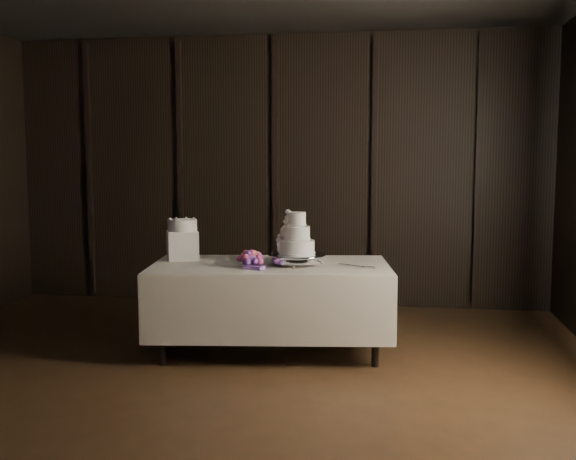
{
  "coord_description": "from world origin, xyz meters",
  "views": [
    {
      "loc": [
        1.28,
        -3.96,
        1.65
      ],
      "look_at": [
        0.44,
        1.55,
        1.05
      ],
      "focal_mm": 42.0,
      "sensor_mm": 36.0,
      "label": 1
    }
  ],
  "objects_px": {
    "display_table": "(270,304)",
    "bouquet": "(251,260)",
    "wedding_cake": "(294,238)",
    "small_cake": "(182,225)",
    "box_pedestal": "(183,245)",
    "cake_stand": "(297,259)"
  },
  "relations": [
    {
      "from": "display_table",
      "to": "bouquet",
      "type": "xyz_separation_m",
      "value": [
        -0.13,
        -0.16,
        0.4
      ]
    },
    {
      "from": "wedding_cake",
      "to": "small_cake",
      "type": "xyz_separation_m",
      "value": [
        -1.01,
        0.16,
        0.07
      ]
    },
    {
      "from": "display_table",
      "to": "small_cake",
      "type": "relative_size",
      "value": 8.24
    },
    {
      "from": "wedding_cake",
      "to": "bouquet",
      "type": "height_order",
      "value": "wedding_cake"
    },
    {
      "from": "wedding_cake",
      "to": "box_pedestal",
      "type": "relative_size",
      "value": 1.35
    },
    {
      "from": "display_table",
      "to": "cake_stand",
      "type": "xyz_separation_m",
      "value": [
        0.23,
        -0.01,
        0.39
      ]
    },
    {
      "from": "display_table",
      "to": "bouquet",
      "type": "distance_m",
      "value": 0.45
    },
    {
      "from": "bouquet",
      "to": "box_pedestal",
      "type": "bearing_deg",
      "value": 155.78
    },
    {
      "from": "cake_stand",
      "to": "small_cake",
      "type": "relative_size",
      "value": 1.9
    },
    {
      "from": "display_table",
      "to": "small_cake",
      "type": "height_order",
      "value": "small_cake"
    },
    {
      "from": "wedding_cake",
      "to": "cake_stand",
      "type": "bearing_deg",
      "value": 42.44
    },
    {
      "from": "display_table",
      "to": "small_cake",
      "type": "bearing_deg",
      "value": 162.97
    },
    {
      "from": "box_pedestal",
      "to": "small_cake",
      "type": "distance_m",
      "value": 0.18
    },
    {
      "from": "wedding_cake",
      "to": "small_cake",
      "type": "height_order",
      "value": "wedding_cake"
    },
    {
      "from": "wedding_cake",
      "to": "box_pedestal",
      "type": "bearing_deg",
      "value": -176.29
    },
    {
      "from": "wedding_cake",
      "to": "box_pedestal",
      "type": "distance_m",
      "value": 1.03
    },
    {
      "from": "wedding_cake",
      "to": "small_cake",
      "type": "relative_size",
      "value": 1.37
    },
    {
      "from": "box_pedestal",
      "to": "cake_stand",
      "type": "bearing_deg",
      "value": -7.97
    },
    {
      "from": "cake_stand",
      "to": "bouquet",
      "type": "xyz_separation_m",
      "value": [
        -0.36,
        -0.16,
        0.01
      ]
    },
    {
      "from": "display_table",
      "to": "box_pedestal",
      "type": "relative_size",
      "value": 8.1
    },
    {
      "from": "cake_stand",
      "to": "wedding_cake",
      "type": "bearing_deg",
      "value": -150.26
    },
    {
      "from": "bouquet",
      "to": "display_table",
      "type": "bearing_deg",
      "value": 50.73
    }
  ]
}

